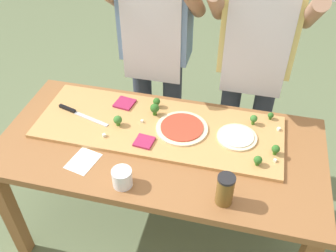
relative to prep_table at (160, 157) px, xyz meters
name	(u,v)px	position (x,y,z in m)	size (l,w,h in m)	color
ground_plane	(162,229)	(0.00, 0.00, -0.65)	(8.00, 8.00, 0.00)	#60704C
prep_table	(160,157)	(0.00, 0.00, 0.00)	(1.64, 0.79, 0.75)	brown
cutting_board	(159,127)	(-0.04, 0.11, 0.11)	(1.29, 0.46, 0.02)	tan
chefs_knife	(76,112)	(-0.50, 0.10, 0.12)	(0.32, 0.11, 0.02)	#B7BABF
pizza_whole_white_garlic	(237,137)	(0.37, 0.11, 0.13)	(0.20, 0.20, 0.02)	beige
pizza_whole_tomato_red	(182,128)	(0.09, 0.11, 0.13)	(0.27, 0.27, 0.02)	beige
pizza_slice_near_left	(125,103)	(-0.27, 0.24, 0.12)	(0.10, 0.10, 0.01)	#9E234C
pizza_slice_far_left	(144,142)	(-0.07, -0.03, 0.12)	(0.09, 0.09, 0.01)	#9E234C
broccoli_floret_front_right	(118,120)	(-0.24, 0.07, 0.15)	(0.05, 0.05, 0.06)	#3F7220
broccoli_floret_back_mid	(157,102)	(-0.09, 0.27, 0.15)	(0.04, 0.04, 0.06)	#366618
broccoli_floret_front_left	(276,149)	(0.56, 0.04, 0.15)	(0.04, 0.04, 0.05)	#366618
broccoli_floret_center_left	(258,160)	(0.48, -0.05, 0.15)	(0.04, 0.04, 0.05)	#366618
broccoli_floret_front_mid	(155,109)	(-0.08, 0.19, 0.16)	(0.05, 0.05, 0.07)	#366618
broccoli_floret_back_right	(271,115)	(0.53, 0.31, 0.14)	(0.03, 0.03, 0.04)	#366618
broccoli_floret_back_left	(254,119)	(0.44, 0.24, 0.15)	(0.04, 0.04, 0.06)	#3F7220
cheese_crumble_a	(275,160)	(0.56, -0.01, 0.13)	(0.01, 0.01, 0.01)	silver
cheese_crumble_b	(104,135)	(-0.28, -0.04, 0.13)	(0.02, 0.02, 0.02)	silver
cheese_crumble_c	(142,121)	(-0.13, 0.12, 0.13)	(0.01, 0.01, 0.01)	white
cheese_crumble_d	(279,129)	(0.58, 0.22, 0.13)	(0.02, 0.02, 0.02)	white
flour_cup	(122,179)	(-0.10, -0.30, 0.14)	(0.09, 0.09, 0.09)	white
sauce_jar	(225,190)	(0.36, -0.29, 0.18)	(0.08, 0.08, 0.15)	brown
recipe_note	(83,161)	(-0.33, -0.21, 0.10)	(0.12, 0.16, 0.00)	white
cook_left	(156,41)	(-0.17, 0.58, 0.35)	(0.54, 0.39, 1.67)	#333847
cook_right	(256,53)	(0.40, 0.58, 0.35)	(0.54, 0.39, 1.67)	#333847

